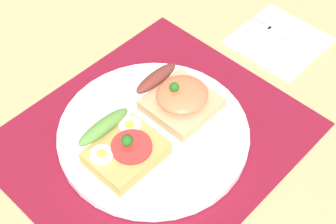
{
  "coord_description": "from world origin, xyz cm",
  "views": [
    {
      "loc": [
        -30.58,
        -31.86,
        58.37
      ],
      "look_at": [
        3.0,
        0.0,
        3.18
      ],
      "focal_mm": 54.35,
      "sensor_mm": 36.0,
      "label": 1
    }
  ],
  "objects": [
    {
      "name": "plate",
      "position": [
        0.0,
        0.0,
        0.99
      ],
      "size": [
        27.24,
        27.24,
        1.38
      ],
      "primitive_type": "cylinder",
      "color": "white",
      "rests_on": "placemat"
    },
    {
      "name": "sandwich_salmon",
      "position": [
        5.89,
        0.48,
        3.53
      ],
      "size": [
        9.39,
        10.62,
        5.27
      ],
      "color": "tan",
      "rests_on": "plate"
    },
    {
      "name": "sandwich_egg_tomato",
      "position": [
        -5.8,
        -0.02,
        3.28
      ],
      "size": [
        9.74,
        9.31,
        4.39
      ],
      "color": "#A88B47",
      "rests_on": "plate"
    },
    {
      "name": "napkin",
      "position": [
        29.26,
        -1.05,
        0.3
      ],
      "size": [
        13.76,
        13.69,
        0.6
      ],
      "primitive_type": "cube",
      "color": "white",
      "rests_on": "ground_plane"
    },
    {
      "name": "fork",
      "position": [
        30.09,
        -0.7,
        0.76
      ],
      "size": [
        1.62,
        13.3,
        0.32
      ],
      "color": "#B7B7BC",
      "rests_on": "napkin"
    },
    {
      "name": "ground_plane",
      "position": [
        0.0,
        0.0,
        -1.6
      ],
      "size": [
        120.0,
        90.0,
        3.2
      ],
      "primitive_type": "cube",
      "color": "tan"
    },
    {
      "name": "placemat",
      "position": [
        0.0,
        0.0,
        0.15
      ],
      "size": [
        40.26,
        35.17,
        0.3
      ],
      "primitive_type": "cube",
      "color": "maroon",
      "rests_on": "ground_plane"
    }
  ]
}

